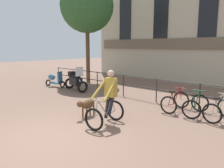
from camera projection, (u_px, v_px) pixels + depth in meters
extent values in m
plane|color=#7A5B4C|center=(53.00, 138.00, 5.84)|extent=(60.00, 60.00, 0.00)
cylinder|color=#2D2B28|center=(59.00, 75.00, 14.53)|extent=(0.05, 0.05, 1.05)
cylinder|color=#2D2B28|center=(76.00, 78.00, 13.27)|extent=(0.05, 0.05, 1.05)
cylinder|color=#2D2B28|center=(97.00, 81.00, 12.02)|extent=(0.05, 0.05, 1.05)
cylinder|color=#2D2B28|center=(123.00, 85.00, 10.77)|extent=(0.05, 0.05, 1.05)
cylinder|color=#2D2B28|center=(156.00, 90.00, 9.51)|extent=(0.05, 0.05, 1.05)
cylinder|color=#2D2B28|center=(200.00, 97.00, 8.26)|extent=(0.05, 0.05, 1.05)
cylinder|color=#2D2B28|center=(157.00, 79.00, 9.43)|extent=(15.00, 0.04, 0.04)
cylinder|color=#2D2B28|center=(157.00, 89.00, 9.50)|extent=(15.00, 0.04, 0.04)
cube|color=#BCB299|center=(211.00, 5.00, 12.98)|extent=(18.00, 0.60, 9.65)
cube|color=brown|center=(206.00, 43.00, 13.10)|extent=(17.10, 0.12, 0.70)
cube|color=black|center=(125.00, 9.00, 16.87)|extent=(1.10, 0.06, 5.40)
cube|color=black|center=(161.00, 3.00, 14.76)|extent=(1.10, 0.06, 5.40)
torus|color=black|center=(94.00, 119.00, 6.29)|extent=(0.68, 0.17, 0.68)
torus|color=black|center=(115.00, 110.00, 7.18)|extent=(0.68, 0.17, 0.68)
cylinder|color=#9E998E|center=(103.00, 108.00, 6.60)|extent=(0.11, 0.49, 0.60)
cylinder|color=#9E998E|center=(109.00, 107.00, 6.87)|extent=(0.07, 0.23, 0.52)
cylinder|color=#9E998E|center=(105.00, 99.00, 6.64)|extent=(0.13, 0.66, 0.10)
cylinder|color=#9E998E|center=(111.00, 113.00, 7.01)|extent=(0.09, 0.44, 0.08)
cylinder|color=#9E998E|center=(113.00, 104.00, 7.05)|extent=(0.06, 0.27, 0.47)
cylinder|color=#9E998E|center=(96.00, 110.00, 6.33)|extent=(0.06, 0.23, 0.54)
cylinder|color=#9E998E|center=(98.00, 100.00, 6.36)|extent=(0.48, 0.10, 0.03)
cube|color=black|center=(111.00, 98.00, 6.91)|extent=(0.15, 0.25, 0.05)
cube|color=#AD8933|center=(111.00, 87.00, 6.85)|extent=(0.39, 0.27, 0.60)
sphere|color=tan|center=(111.00, 74.00, 6.77)|extent=(0.22, 0.22, 0.22)
cylinder|color=#AD8933|center=(99.00, 89.00, 6.70)|extent=(0.12, 0.72, 0.60)
cylinder|color=#AD8933|center=(110.00, 90.00, 6.47)|extent=(0.24, 0.71, 0.60)
cylinder|color=black|center=(107.00, 107.00, 6.92)|extent=(0.18, 0.32, 0.69)
cylinder|color=black|center=(111.00, 106.00, 6.83)|extent=(0.12, 0.31, 0.58)
ellipsoid|color=brown|center=(88.00, 104.00, 7.61)|extent=(0.37, 0.64, 0.32)
cylinder|color=brown|center=(84.00, 105.00, 7.41)|extent=(0.20, 0.20, 0.19)
sphere|color=brown|center=(80.00, 104.00, 7.25)|extent=(0.22, 0.22, 0.22)
cone|color=brown|center=(78.00, 105.00, 7.17)|extent=(0.14, 0.15, 0.12)
cylinder|color=brown|center=(95.00, 100.00, 7.90)|extent=(0.09, 0.21, 0.12)
cylinder|color=brown|center=(83.00, 112.00, 7.54)|extent=(0.06, 0.06, 0.38)
cylinder|color=brown|center=(87.00, 113.00, 7.44)|extent=(0.06, 0.06, 0.38)
cylinder|color=brown|center=(90.00, 109.00, 7.86)|extent=(0.06, 0.06, 0.38)
cylinder|color=brown|center=(94.00, 110.00, 7.76)|extent=(0.06, 0.06, 0.38)
torus|color=black|center=(83.00, 87.00, 11.47)|extent=(0.22, 0.63, 0.62)
torus|color=black|center=(70.00, 83.00, 12.64)|extent=(0.22, 0.63, 0.62)
cube|color=black|center=(76.00, 81.00, 12.02)|extent=(0.88, 0.53, 0.44)
ellipsoid|color=black|center=(77.00, 76.00, 11.82)|extent=(0.53, 0.40, 0.24)
cube|color=black|center=(75.00, 76.00, 12.05)|extent=(0.60, 0.39, 0.10)
cylinder|color=#B2B2B7|center=(81.00, 83.00, 11.59)|extent=(0.42, 0.13, 0.41)
cube|color=silver|center=(79.00, 72.00, 11.58)|extent=(0.10, 0.44, 0.50)
cube|color=black|center=(72.00, 74.00, 12.29)|extent=(0.38, 0.41, 0.28)
torus|color=black|center=(181.00, 100.00, 8.65)|extent=(0.66, 0.07, 0.66)
torus|color=black|center=(168.00, 105.00, 7.88)|extent=(0.66, 0.07, 0.66)
cylinder|color=maroon|center=(177.00, 96.00, 8.31)|extent=(0.04, 0.47, 0.58)
cylinder|color=maroon|center=(173.00, 98.00, 8.08)|extent=(0.03, 0.22, 0.51)
cylinder|color=maroon|center=(176.00, 90.00, 8.20)|extent=(0.04, 0.63, 0.10)
cylinder|color=maroon|center=(171.00, 105.00, 8.04)|extent=(0.03, 0.42, 0.07)
cylinder|color=maroon|center=(170.00, 98.00, 7.92)|extent=(0.03, 0.25, 0.46)
cylinder|color=maroon|center=(180.00, 94.00, 8.53)|extent=(0.03, 0.21, 0.52)
cylinder|color=maroon|center=(180.00, 88.00, 8.42)|extent=(0.48, 0.03, 0.03)
cube|color=black|center=(172.00, 91.00, 7.97)|extent=(0.12, 0.24, 0.05)
torus|color=black|center=(200.00, 103.00, 8.15)|extent=(0.66, 0.13, 0.66)
torus|color=black|center=(191.00, 110.00, 7.32)|extent=(0.66, 0.13, 0.66)
cylinder|color=#194C2D|center=(197.00, 99.00, 7.78)|extent=(0.08, 0.47, 0.58)
cylinder|color=#194C2D|center=(195.00, 102.00, 7.54)|extent=(0.06, 0.22, 0.51)
cylinder|color=#194C2D|center=(197.00, 93.00, 7.67)|extent=(0.10, 0.63, 0.10)
cylinder|color=#194C2D|center=(193.00, 109.00, 7.49)|extent=(0.07, 0.42, 0.07)
cylinder|color=#194C2D|center=(193.00, 102.00, 7.37)|extent=(0.05, 0.25, 0.46)
cylinder|color=#194C2D|center=(200.00, 97.00, 8.03)|extent=(0.05, 0.21, 0.52)
cylinder|color=#194C2D|center=(199.00, 90.00, 7.91)|extent=(0.48, 0.08, 0.03)
cube|color=black|center=(194.00, 95.00, 7.42)|extent=(0.15, 0.25, 0.05)
torus|color=black|center=(212.00, 114.00, 6.87)|extent=(0.66, 0.15, 0.66)
cylinder|color=#9E998E|center=(222.00, 103.00, 7.24)|extent=(0.09, 0.47, 0.58)
cylinder|color=#9E998E|center=(217.00, 106.00, 7.04)|extent=(0.06, 0.22, 0.51)
cylinder|color=#9E998E|center=(221.00, 96.00, 7.13)|extent=(0.12, 0.63, 0.10)
cylinder|color=#9E998E|center=(215.00, 113.00, 7.01)|extent=(0.08, 0.42, 0.07)
cylinder|color=#9E998E|center=(214.00, 106.00, 6.91)|extent=(0.06, 0.25, 0.46)
cube|color=black|center=(217.00, 98.00, 6.94)|extent=(0.15, 0.25, 0.05)
torus|color=black|center=(62.00, 84.00, 12.91)|extent=(0.16, 0.41, 0.40)
torus|color=black|center=(48.00, 83.00, 13.52)|extent=(0.16, 0.41, 0.40)
cube|color=teal|center=(55.00, 83.00, 13.21)|extent=(0.71, 0.41, 0.08)
cube|color=teal|center=(60.00, 77.00, 12.93)|extent=(0.16, 0.33, 0.72)
ellipsoid|color=teal|center=(52.00, 77.00, 13.28)|extent=(0.57, 0.40, 0.36)
cylinder|color=brown|center=(88.00, 52.00, 14.62)|extent=(0.26, 0.26, 4.06)
sphere|color=#2D5B2D|center=(87.00, 6.00, 14.11)|extent=(3.47, 3.47, 3.47)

